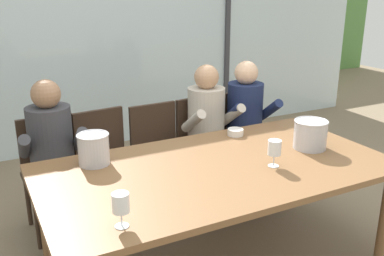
{
  "coord_description": "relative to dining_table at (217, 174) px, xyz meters",
  "views": [
    {
      "loc": [
        -1.31,
        -2.19,
        1.82
      ],
      "look_at": [
        0.0,
        0.35,
        0.87
      ],
      "focal_mm": 40.6,
      "sensor_mm": 36.0,
      "label": 1
    }
  ],
  "objects": [
    {
      "name": "ground",
      "position": [
        0.0,
        1.0,
        -0.66
      ],
      "size": [
        14.0,
        14.0,
        0.0
      ],
      "primitive_type": "plane",
      "color": "#847056"
    },
    {
      "name": "window_glass_panel",
      "position": [
        0.0,
        2.63,
        0.64
      ],
      "size": [
        7.43,
        0.03,
        2.6
      ],
      "primitive_type": "cube",
      "color": "silver",
      "rests_on": "ground"
    },
    {
      "name": "window_mullion_right",
      "position": [
        1.67,
        2.61,
        0.64
      ],
      "size": [
        0.06,
        0.06,
        2.6
      ],
      "primitive_type": "cube",
      "color": "#38383D",
      "rests_on": "ground"
    },
    {
      "name": "hillside_vineyard",
      "position": [
        0.0,
        6.08,
        0.37
      ],
      "size": [
        13.43,
        2.4,
        2.07
      ],
      "primitive_type": "cube",
      "color": "#568942",
      "rests_on": "ground"
    },
    {
      "name": "dining_table",
      "position": [
        0.0,
        0.0,
        0.0
      ],
      "size": [
        2.23,
        1.2,
        0.72
      ],
      "color": "brown",
      "rests_on": "ground"
    },
    {
      "name": "chair_near_curtain",
      "position": [
        -0.86,
        1.02,
        -0.16
      ],
      "size": [
        0.45,
        0.45,
        0.87
      ],
      "rotation": [
        0.0,
        0.0,
        0.03
      ],
      "color": "#332319",
      "rests_on": "ground"
    },
    {
      "name": "chair_left_of_center",
      "position": [
        -0.44,
        1.02,
        -0.16
      ],
      "size": [
        0.48,
        0.48,
        0.87
      ],
      "rotation": [
        0.0,
        0.0,
        0.11
      ],
      "color": "#332319",
      "rests_on": "ground"
    },
    {
      "name": "chair_center",
      "position": [
        0.01,
        0.98,
        -0.16
      ],
      "size": [
        0.46,
        0.46,
        0.87
      ],
      "rotation": [
        0.0,
        0.0,
        0.06
      ],
      "color": "#332319",
      "rests_on": "ground"
    },
    {
      "name": "chair_right_of_center",
      "position": [
        0.46,
        1.02,
        -0.16
      ],
      "size": [
        0.5,
        0.5,
        0.87
      ],
      "rotation": [
        0.0,
        0.0,
        0.14
      ],
      "color": "#332319",
      "rests_on": "ground"
    },
    {
      "name": "chair_near_window_right",
      "position": [
        0.85,
        1.03,
        -0.16
      ],
      "size": [
        0.46,
        0.46,
        0.87
      ],
      "rotation": [
        0.0,
        0.0,
        0.06
      ],
      "color": "#332319",
      "rests_on": "ground"
    },
    {
      "name": "person_charcoal_jacket",
      "position": [
        -0.86,
        0.87,
        0.01
      ],
      "size": [
        0.48,
        0.62,
        1.19
      ],
      "rotation": [
        0.0,
        0.0,
        -0.05
      ],
      "color": "#38383D",
      "rests_on": "ground"
    },
    {
      "name": "person_beige_jumper",
      "position": [
        0.45,
        0.87,
        0.01
      ],
      "size": [
        0.46,
        0.61,
        1.19
      ],
      "rotation": [
        0.0,
        0.0,
        0.01
      ],
      "color": "#B7AD9E",
      "rests_on": "ground"
    },
    {
      "name": "person_navy_polo",
      "position": [
        0.84,
        0.87,
        0.01
      ],
      "size": [
        0.49,
        0.63,
        1.19
      ],
      "rotation": [
        0.0,
        0.0,
        -0.1
      ],
      "color": "#192347",
      "rests_on": "ground"
    },
    {
      "name": "ice_bucket_primary",
      "position": [
        -0.68,
        0.39,
        0.17
      ],
      "size": [
        0.21,
        0.21,
        0.2
      ],
      "color": "#B7B7BC",
      "rests_on": "dining_table"
    },
    {
      "name": "ice_bucket_secondary",
      "position": [
        0.74,
        -0.02,
        0.16
      ],
      "size": [
        0.24,
        0.24,
        0.2
      ],
      "color": "#B7B7BC",
      "rests_on": "dining_table"
    },
    {
      "name": "tasting_bowl",
      "position": [
        0.42,
        0.44,
        0.09
      ],
      "size": [
        0.12,
        0.12,
        0.05
      ],
      "primitive_type": "cylinder",
      "color": "silver",
      "rests_on": "dining_table"
    },
    {
      "name": "wine_glass_by_left_taster",
      "position": [
        -0.77,
        -0.42,
        0.18
      ],
      "size": [
        0.08,
        0.08,
        0.17
      ],
      "color": "silver",
      "rests_on": "dining_table"
    },
    {
      "name": "wine_glass_near_bucket",
      "position": [
        0.31,
        -0.17,
        0.18
      ],
      "size": [
        0.08,
        0.08,
        0.17
      ],
      "color": "silver",
      "rests_on": "dining_table"
    }
  ]
}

